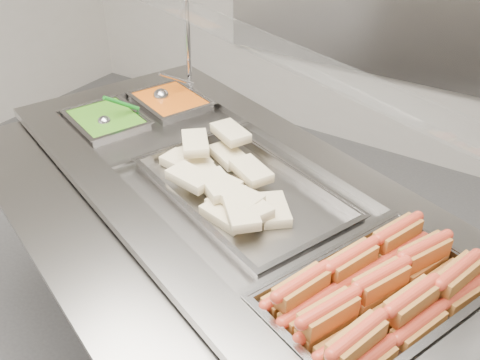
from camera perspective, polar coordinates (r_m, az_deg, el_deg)
The scene contains 11 objects.
steam_counter at distance 2.22m, azimuth -0.85°, elevation -10.63°, with size 2.26×1.60×0.99m.
tray_rail at distance 1.75m, azimuth -16.33°, elevation -7.37°, with size 1.95×1.06×0.06m.
sneeze_guard at distance 1.86m, azimuth 5.12°, elevation 12.95°, with size 1.81×0.95×0.49m.
pan_hotdogs at distance 1.56m, azimuth 14.26°, elevation -12.65°, with size 0.57×0.70×0.11m.
pan_wraps at distance 1.88m, azimuth 0.20°, elevation -1.52°, with size 0.86×0.68×0.08m.
pan_beans at distance 2.54m, azimuth -7.39°, elevation 7.61°, with size 0.40×0.37×0.11m.
pan_peas at distance 2.42m, azimuth -13.98°, elevation 5.50°, with size 0.40×0.37×0.11m.
hotdogs_in_buns at distance 1.52m, azimuth 14.54°, elevation -11.20°, with size 0.51×0.64×0.13m.
tortilla_wraps at distance 1.89m, azimuth -1.87°, elevation 0.07°, with size 0.61×0.54×0.11m.
ladle at distance 2.54m, azimuth -8.29°, elevation 8.91°, with size 0.11×0.21×0.16m.
serving_spoon at distance 2.36m, azimuth -13.94°, elevation 6.34°, with size 0.10×0.19×0.15m.
Camera 1 is at (0.80, -1.03, 2.04)m, focal length 40.00 mm.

